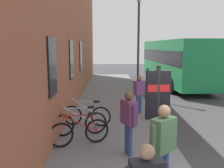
# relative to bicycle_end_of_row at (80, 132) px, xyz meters

# --- Properties ---
(ground) EXTENTS (60.00, 60.00, 0.00)m
(ground) POSITION_rel_bicycle_end_of_row_xyz_m (3.89, -3.78, -0.51)
(ground) COLOR #38383A
(sidewalk_pavement) EXTENTS (24.00, 3.50, 0.12)m
(sidewalk_pavement) POSITION_rel_bicycle_end_of_row_xyz_m (5.89, -1.03, -0.45)
(sidewalk_pavement) COLOR slate
(sidewalk_pavement) RESTS_ON ground
(station_facade) EXTENTS (22.00, 0.65, 9.34)m
(station_facade) POSITION_rel_bicycle_end_of_row_xyz_m (6.88, 1.02, 4.16)
(station_facade) COLOR #9E563D
(station_facade) RESTS_ON ground
(bicycle_end_of_row) EXTENTS (0.71, 1.69, 0.97)m
(bicycle_end_of_row) POSITION_rel_bicycle_end_of_row_xyz_m (0.00, 0.00, 0.00)
(bicycle_end_of_row) COLOR black
(bicycle_end_of_row) RESTS_ON sidewalk_pavement
(bicycle_nearest_sign) EXTENTS (0.56, 1.74, 0.97)m
(bicycle_nearest_sign) POSITION_rel_bicycle_end_of_row_xyz_m (0.81, 0.09, 0.00)
(bicycle_nearest_sign) COLOR black
(bicycle_nearest_sign) RESTS_ON sidewalk_pavement
(bicycle_by_door) EXTENTS (0.48, 1.76, 0.97)m
(bicycle_by_door) POSITION_rel_bicycle_end_of_row_xyz_m (1.74, -0.05, 0.00)
(bicycle_by_door) COLOR black
(bicycle_by_door) RESTS_ON sidewalk_pavement
(transit_info_sign) EXTENTS (0.13, 0.55, 2.40)m
(transit_info_sign) POSITION_rel_bicycle_end_of_row_xyz_m (-1.45, -1.94, 1.21)
(transit_info_sign) COLOR black
(transit_info_sign) RESTS_ON sidewalk_pavement
(city_bus) EXTENTS (10.62, 3.11, 3.35)m
(city_bus) POSITION_rel_bicycle_end_of_row_xyz_m (11.73, -5.78, 1.41)
(city_bus) COLOR #1E8C4C
(city_bus) RESTS_ON ground
(pedestrian_crossing_street) EXTENTS (0.52, 0.55, 1.76)m
(pedestrian_crossing_street) POSITION_rel_bicycle_end_of_row_xyz_m (-2.42, -1.86, 0.69)
(pedestrian_crossing_street) COLOR #334C8C
(pedestrian_crossing_street) RESTS_ON sidewalk_pavement
(pedestrian_near_bus) EXTENTS (0.45, 0.53, 1.62)m
(pedestrian_near_bus) POSITION_rel_bicycle_end_of_row_xyz_m (3.37, -2.12, 0.60)
(pedestrian_near_bus) COLOR #334C8C
(pedestrian_near_bus) RESTS_ON sidewalk_pavement
(pedestrian_by_facade) EXTENTS (0.59, 0.43, 1.69)m
(pedestrian_by_facade) POSITION_rel_bicycle_end_of_row_xyz_m (-0.66, -1.35, 0.65)
(pedestrian_by_facade) COLOR #334C8C
(pedestrian_by_facade) RESTS_ON sidewalk_pavement
(street_lamp) EXTENTS (0.28, 0.28, 5.45)m
(street_lamp) POSITION_rel_bicycle_end_of_row_xyz_m (6.96, -2.48, 2.82)
(street_lamp) COLOR #333338
(street_lamp) RESTS_ON sidewalk_pavement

